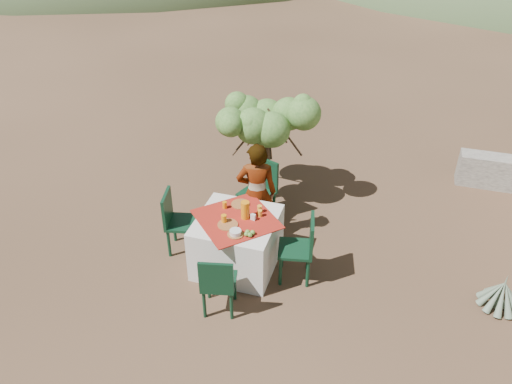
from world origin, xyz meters
TOP-DOWN VIEW (x-y plane):
  - ground at (0.00, 0.00)m, footprint 160.00×160.00m
  - table at (-0.60, 0.24)m, footprint 1.30×1.30m
  - chair_far at (-0.61, 1.35)m, footprint 0.59×0.59m
  - chair_near at (-0.52, -0.66)m, footprint 0.48×0.48m
  - chair_left at (-1.50, 0.31)m, footprint 0.51×0.51m
  - chair_right at (0.27, 0.24)m, footprint 0.51×0.51m
  - person at (-0.52, 0.88)m, footprint 0.64×0.52m
  - shrub_tree at (-0.62, 1.94)m, footprint 1.37×1.35m
  - agave at (2.73, 0.44)m, footprint 0.53×0.53m
  - plate_far at (-0.65, 0.56)m, footprint 0.25×0.25m
  - plate_near at (-0.66, 0.08)m, footprint 0.26×0.26m
  - glass_far at (-0.82, 0.42)m, footprint 0.06×0.06m
  - glass_near at (-0.72, 0.12)m, footprint 0.07×0.07m
  - juice_pitcher at (-0.49, 0.29)m, footprint 0.11×0.11m
  - bowl_plate at (-0.50, -0.08)m, footprint 0.21×0.21m
  - white_bowl at (-0.50, -0.08)m, footprint 0.15×0.15m
  - jar_left at (-0.32, 0.38)m, footprint 0.06×0.06m
  - jar_right at (-0.35, 0.47)m, footprint 0.06×0.06m
  - napkin_holder at (-0.39, 0.28)m, footprint 0.07×0.05m
  - fruit_cluster at (-0.34, -0.04)m, footprint 0.12×0.11m

SIDE VIEW (x-z plane):
  - ground at x=0.00m, z-range 0.00..0.00m
  - agave at x=2.73m, z-range -0.09..0.47m
  - table at x=-0.60m, z-range 0.00..0.76m
  - chair_near at x=-0.52m, z-range 0.05..0.92m
  - chair_left at x=-1.50m, z-range 0.05..0.97m
  - chair_right at x=0.27m, z-range 0.05..0.98m
  - chair_far at x=-0.61m, z-range 0.05..1.04m
  - person at x=-0.52m, z-range 0.00..1.53m
  - bowl_plate at x=-0.50m, z-range 0.76..0.77m
  - plate_far at x=-0.65m, z-range 0.76..0.78m
  - plate_near at x=-0.66m, z-range 0.76..0.78m
  - fruit_cluster at x=-0.34m, z-range 0.76..0.82m
  - white_bowl at x=-0.50m, z-range 0.77..0.83m
  - napkin_holder at x=-0.39m, z-range 0.76..0.85m
  - jar_left at x=-0.32m, z-range 0.76..0.85m
  - glass_far at x=-0.82m, z-range 0.76..0.86m
  - jar_right at x=-0.35m, z-range 0.76..0.86m
  - glass_near at x=-0.72m, z-range 0.76..0.88m
  - juice_pitcher at x=-0.49m, z-range 0.76..1.01m
  - shrub_tree at x=-0.62m, z-range 0.47..2.09m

